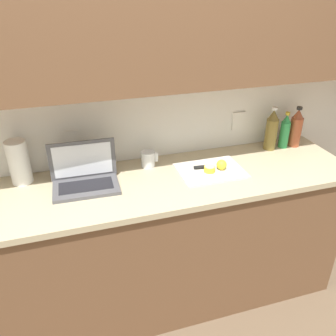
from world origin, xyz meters
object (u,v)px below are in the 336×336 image
lemon_half_cut (209,169)px  bottle_oil_tall (285,131)px  bottle_water_clear (296,128)px  measuring_cup (148,159)px  paper_towel_roll (19,162)px  cutting_board (211,170)px  lemon_whole_beside (222,165)px  bottle_green_soda (271,130)px  knife (208,167)px  laptop (85,176)px

lemon_half_cut → bottle_oil_tall: size_ratio=0.27×
bottle_water_clear → measuring_cup: 1.03m
measuring_cup → paper_towel_roll: bearing=177.9°
lemon_half_cut → bottle_water_clear: 0.74m
lemon_half_cut → measuring_cup: bearing=150.1°
bottle_oil_tall → lemon_half_cut: bearing=-163.0°
bottle_water_clear → cutting_board: bearing=-165.9°
lemon_half_cut → measuring_cup: 0.37m
lemon_whole_beside → bottle_green_soda: 0.48m
knife → lemon_half_cut: size_ratio=3.93×
measuring_cup → knife: bearing=-23.7°
laptop → measuring_cup: (0.39, 0.12, -0.01)m
measuring_cup → lemon_whole_beside: bearing=-24.3°
lemon_half_cut → bottle_oil_tall: bearing=17.0°
cutting_board → lemon_whole_beside: lemon_whole_beside is taller
paper_towel_roll → cutting_board: bearing=-10.5°
lemon_whole_beside → paper_towel_roll: size_ratio=0.24×
cutting_board → knife: 0.03m
cutting_board → bottle_green_soda: size_ratio=1.31×
bottle_green_soda → bottle_oil_tall: 0.11m
knife → measuring_cup: bearing=163.1°
bottle_green_soda → bottle_water_clear: (0.19, -0.00, -0.01)m
bottle_green_soda → paper_towel_roll: (-1.56, 0.02, -0.01)m
lemon_whole_beside → bottle_water_clear: bearing=16.5°
measuring_cup → paper_towel_roll: 0.73m
bottle_water_clear → laptop: bearing=-175.2°
bottle_oil_tall → bottle_water_clear: bearing=-0.0°
knife → bottle_green_soda: (0.51, 0.15, 0.12)m
bottle_oil_tall → bottle_water_clear: 0.08m
bottle_water_clear → knife: bearing=-168.0°
laptop → lemon_half_cut: (0.71, -0.07, -0.03)m
lemon_half_cut → paper_towel_roll: 1.07m
knife → bottle_oil_tall: (0.61, 0.15, 0.10)m
laptop → cutting_board: bearing=-2.4°
cutting_board → paper_towel_roll: (-1.06, 0.20, 0.12)m
measuring_cup → lemon_half_cut: bearing=-29.9°
lemon_half_cut → bottle_oil_tall: bottle_oil_tall is taller
cutting_board → lemon_whole_beside: bearing=-9.9°
laptop → bottle_green_soda: size_ratio=1.26×
knife → lemon_half_cut: bearing=-92.6°
bottle_green_soda → measuring_cup: bottle_green_soda is taller
lemon_whole_beside → bottle_water_clear: bottle_water_clear is taller
cutting_board → lemon_half_cut: 0.03m
paper_towel_roll → laptop: bearing=-22.9°
laptop → bottle_oil_tall: (1.33, 0.12, 0.06)m
lemon_whole_beside → paper_towel_roll: paper_towel_roll is taller
laptop → knife: size_ratio=1.41×
cutting_board → bottle_green_soda: 0.55m
laptop → paper_towel_roll: bearing=159.1°
measuring_cup → bottle_oil_tall: bearing=0.2°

